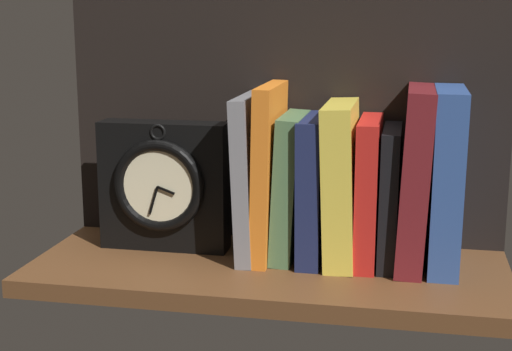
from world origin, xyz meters
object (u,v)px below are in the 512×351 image
(book_orange_pandolfini, at_px, (269,171))
(framed_clock, at_px, (164,186))
(book_green_romantic, at_px, (290,186))
(book_yellow_seinlanguage, at_px, (341,183))
(book_gray_chess, at_px, (251,176))
(book_red_requiem, at_px, (368,191))
(book_black_skeptic, at_px, (390,196))
(book_blue_modern, at_px, (446,179))
(book_maroon_dawkins, at_px, (415,178))
(book_navy_bierce, at_px, (314,188))

(book_orange_pandolfini, distance_m, framed_clock, 0.16)
(book_green_romantic, distance_m, book_yellow_seinlanguage, 0.08)
(book_gray_chess, distance_m, book_red_requiem, 0.17)
(book_black_skeptic, bearing_deg, book_red_requiem, 180.00)
(framed_clock, bearing_deg, book_gray_chess, 1.65)
(book_yellow_seinlanguage, bearing_deg, book_gray_chess, 180.00)
(book_blue_modern, bearing_deg, book_yellow_seinlanguage, 180.00)
(book_gray_chess, distance_m, framed_clock, 0.14)
(book_blue_modern, height_order, framed_clock, book_blue_modern)
(book_orange_pandolfini, bearing_deg, book_red_requiem, 0.00)
(book_orange_pandolfini, relative_size, book_yellow_seinlanguage, 1.11)
(book_maroon_dawkins, bearing_deg, book_red_requiem, 180.00)
(book_orange_pandolfini, relative_size, framed_clock, 1.30)
(book_yellow_seinlanguage, height_order, book_blue_modern, book_blue_modern)
(book_gray_chess, xyz_separation_m, book_navy_bierce, (0.09, 0.00, -0.01))
(book_red_requiem, relative_size, book_blue_modern, 0.82)
(book_orange_pandolfini, bearing_deg, framed_clock, -178.63)
(book_navy_bierce, xyz_separation_m, book_black_skeptic, (0.11, 0.00, -0.01))
(book_green_romantic, bearing_deg, book_yellow_seinlanguage, 0.00)
(book_green_romantic, height_order, book_yellow_seinlanguage, book_yellow_seinlanguage)
(book_black_skeptic, distance_m, book_blue_modern, 0.08)
(book_green_romantic, bearing_deg, book_maroon_dawkins, 0.00)
(book_red_requiem, distance_m, book_black_skeptic, 0.03)
(book_gray_chess, relative_size, framed_clock, 1.22)
(book_navy_bierce, height_order, book_yellow_seinlanguage, book_yellow_seinlanguage)
(book_gray_chess, distance_m, book_navy_bierce, 0.09)
(book_maroon_dawkins, distance_m, framed_clock, 0.37)
(book_orange_pandolfini, xyz_separation_m, book_maroon_dawkins, (0.21, 0.00, -0.00))
(book_blue_modern, distance_m, framed_clock, 0.41)
(book_navy_bierce, relative_size, book_maroon_dawkins, 0.82)
(book_gray_chess, xyz_separation_m, book_red_requiem, (0.17, 0.00, -0.01))
(book_maroon_dawkins, bearing_deg, book_yellow_seinlanguage, 180.00)
(book_gray_chess, distance_m, book_black_skeptic, 0.20)
(book_yellow_seinlanguage, height_order, framed_clock, book_yellow_seinlanguage)
(book_navy_bierce, bearing_deg, book_maroon_dawkins, 0.00)
(book_red_requiem, distance_m, book_maroon_dawkins, 0.07)
(book_orange_pandolfini, xyz_separation_m, book_navy_bierce, (0.07, 0.00, -0.02))
(book_green_romantic, height_order, book_blue_modern, book_blue_modern)
(framed_clock, bearing_deg, book_navy_bierce, 0.98)
(book_yellow_seinlanguage, bearing_deg, book_maroon_dawkins, 0.00)
(book_green_romantic, relative_size, book_red_requiem, 1.01)
(book_gray_chess, bearing_deg, book_maroon_dawkins, 0.00)
(book_gray_chess, height_order, book_black_skeptic, book_gray_chess)
(book_navy_bierce, xyz_separation_m, book_maroon_dawkins, (0.14, 0.00, 0.02))
(book_blue_modern, bearing_deg, book_maroon_dawkins, 180.00)
(book_gray_chess, relative_size, book_black_skeptic, 1.21)
(framed_clock, bearing_deg, book_yellow_seinlanguage, 0.83)
(book_green_romantic, distance_m, book_red_requiem, 0.11)
(book_orange_pandolfini, height_order, book_green_romantic, book_orange_pandolfini)
(book_orange_pandolfini, bearing_deg, book_gray_chess, 180.00)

